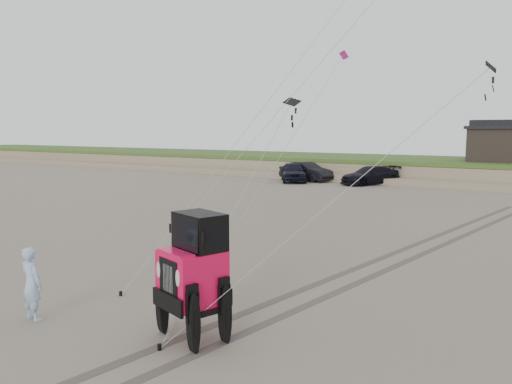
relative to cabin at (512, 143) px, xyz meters
The scene contains 11 objects.
ground 37.20m from the cabin, 93.09° to the right, with size 160.00×160.00×0.00m, color #6B6054.
dune_ridge 3.18m from the cabin, 165.96° to the left, with size 160.00×14.25×1.73m.
cabin is the anchor object (origin of this frame).
truck_a 17.61m from the cabin, 150.27° to the right, with size 1.93×4.80×1.63m, color black.
truck_b 16.59m from the cabin, 152.99° to the right, with size 1.67×4.80×1.58m, color black.
truck_c 11.89m from the cabin, 140.91° to the right, with size 2.03×4.98×1.45m, color black.
jeep 37.42m from the cabin, 92.16° to the right, with size 2.36×5.48×2.04m, color #DE0C41, non-canonical shape.
man 38.94m from the cabin, 97.41° to the right, with size 0.60×0.40×1.65m, color #83ACCB.
stake_main 36.80m from the cabin, 97.29° to the right, with size 0.08×0.08×0.12m, color black.
stake_aux 38.29m from the cabin, 92.35° to the right, with size 0.08×0.08×0.12m, color black.
tire_tracks 29.18m from the cabin, 90.00° to the right, with size 5.22×29.74×0.01m.
Camera 1 is at (7.01, -7.70, 4.17)m, focal length 35.00 mm.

